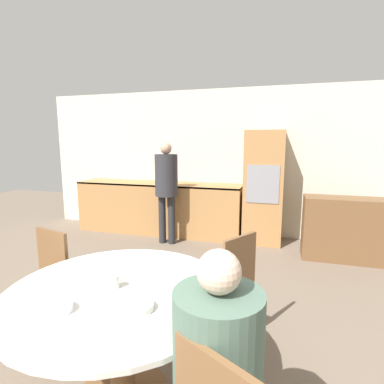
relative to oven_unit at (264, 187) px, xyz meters
name	(u,v)px	position (x,y,z in m)	size (l,w,h in m)	color
wall_back	(227,163)	(-0.67, 0.34, 0.37)	(7.17, 0.05, 2.60)	beige
kitchen_counter	(159,207)	(-1.88, -0.01, -0.45)	(3.06, 0.60, 0.93)	#AD7A47
oven_unit	(264,187)	(0.00, 0.00, 0.00)	(0.62, 0.59, 1.86)	#AD7A47
sideboard	(343,229)	(1.15, -0.48, -0.48)	(1.08, 0.45, 0.90)	brown
dining_table	(120,320)	(-0.68, -3.51, -0.37)	(1.38, 1.38, 0.78)	brown
chair_far_left	(45,283)	(-1.57, -3.17, -0.40)	(0.49, 0.49, 0.95)	brown
chair_far_right	(230,284)	(-0.10, -2.75, -0.40)	(0.55, 0.55, 0.95)	brown
person_seated	(216,372)	(0.03, -3.93, -0.22)	(0.39, 0.47, 1.24)	#262628
person_standing	(166,182)	(-1.52, -0.53, 0.10)	(0.37, 0.37, 1.67)	#262628
cup	(114,282)	(-0.71, -3.51, -0.11)	(0.07, 0.07, 0.08)	silver
bowl_near	(137,306)	(-0.46, -3.69, -0.13)	(0.18, 0.18, 0.04)	silver
bowl_centre	(58,308)	(-0.86, -3.83, -0.13)	(0.15, 0.15, 0.04)	silver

